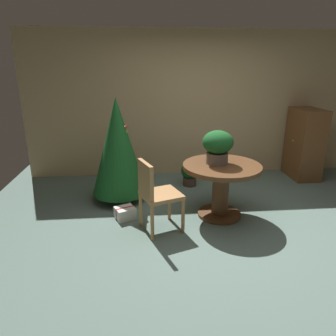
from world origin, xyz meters
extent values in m
plane|color=slate|center=(0.00, 0.00, 0.00)|extent=(6.60, 6.60, 0.00)
cube|color=tan|center=(0.00, 2.20, 1.30)|extent=(6.00, 0.10, 2.60)
cylinder|color=brown|center=(0.12, 0.34, 0.02)|extent=(0.60, 0.60, 0.04)
cylinder|color=brown|center=(0.12, 0.34, 0.36)|extent=(0.23, 0.23, 0.65)
cylinder|color=brown|center=(0.12, 0.34, 0.72)|extent=(1.04, 1.04, 0.06)
cylinder|color=#665B51|center=(0.06, 0.40, 0.82)|extent=(0.29, 0.29, 0.15)
ellipsoid|color=#195623|center=(0.06, 0.40, 1.04)|extent=(0.41, 0.41, 0.31)
sphere|color=#EAD14C|center=(0.20, 0.40, 1.07)|extent=(0.08, 0.08, 0.08)
sphere|color=#EAD14C|center=(0.06, 0.50, 1.05)|extent=(0.06, 0.06, 0.06)
sphere|color=#EAD14C|center=(0.01, 0.48, 1.03)|extent=(0.05, 0.05, 0.05)
sphere|color=#EAD14C|center=(0.18, 0.37, 1.08)|extent=(0.08, 0.08, 0.08)
cylinder|color=#B27F4C|center=(-0.59, 0.29, 0.22)|extent=(0.04, 0.04, 0.45)
cylinder|color=#B27F4C|center=(-0.45, -0.08, 0.22)|extent=(0.04, 0.04, 0.45)
cylinder|color=#B27F4C|center=(-0.97, 0.15, 0.22)|extent=(0.04, 0.04, 0.45)
cylinder|color=#B27F4C|center=(-0.84, -0.22, 0.22)|extent=(0.04, 0.04, 0.45)
cube|color=#B27F4C|center=(-0.71, 0.04, 0.47)|extent=(0.58, 0.57, 0.05)
cube|color=#B27F4C|center=(-0.90, -0.03, 0.71)|extent=(0.18, 0.39, 0.42)
cylinder|color=brown|center=(-1.29, 0.99, 0.07)|extent=(0.10, 0.10, 0.13)
cone|color=#195623|center=(-1.29, 0.99, 0.85)|extent=(0.83, 0.83, 1.44)
sphere|color=gold|center=(-1.15, 0.98, 1.07)|extent=(0.04, 0.04, 0.04)
sphere|color=red|center=(-1.17, 1.00, 1.14)|extent=(0.05, 0.05, 0.05)
sphere|color=silver|center=(-1.26, 0.78, 0.69)|extent=(0.05, 0.05, 0.05)
sphere|color=gold|center=(-1.40, 1.17, 0.76)|extent=(0.05, 0.05, 0.05)
cube|color=silver|center=(-1.19, 0.36, 0.08)|extent=(0.32, 0.30, 0.16)
cube|color=red|center=(-1.19, 0.36, 0.08)|extent=(0.25, 0.13, 0.16)
cube|color=brown|center=(2.02, 1.75, 0.63)|extent=(0.44, 0.70, 1.26)
sphere|color=#B29338|center=(1.79, 1.75, 0.70)|extent=(0.04, 0.04, 0.04)
cylinder|color=#4C382D|center=(-0.12, 1.50, 0.08)|extent=(0.23, 0.23, 0.15)
sphere|color=#195623|center=(-0.12, 1.50, 0.28)|extent=(0.30, 0.30, 0.30)
camera|label=1|loc=(-0.95, -3.47, 2.00)|focal=33.00mm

